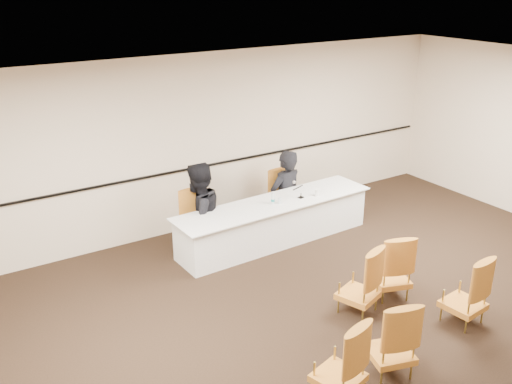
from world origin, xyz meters
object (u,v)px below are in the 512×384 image
panelist_second_chair (198,220)px  coffee_cup (317,193)px  aud_chair_back_mid (391,336)px  aud_chair_front_mid (359,280)px  panelist_main_chair (285,197)px  drinking_glass (280,201)px  panelist_main (285,201)px  panelist_second (198,219)px  panel_table (275,222)px  aud_chair_back_left (339,360)px  aud_chair_front_right (391,265)px  microphone (301,190)px  water_bottle (273,198)px  aud_chair_back_right (465,289)px

panelist_second_chair → coffee_cup: (1.89, -0.64, 0.28)m
aud_chair_back_mid → aud_chair_front_mid: bearing=81.0°
panelist_main_chair → aud_chair_front_mid: (-0.87, -2.87, 0.00)m
panelist_main_chair → drinking_glass: 0.89m
panelist_main → panelist_second: (-1.75, -0.06, 0.08)m
panel_table → aud_chair_front_mid: bearing=-98.4°
aud_chair_back_left → coffee_cup: bearing=40.6°
aud_chair_front_right → panelist_second: bearing=138.4°
coffee_cup → aud_chair_back_left: size_ratio=0.13×
microphone → aud_chair_back_mid: 3.60m
panelist_second_chair → drinking_glass: panelist_second_chair is taller
aud_chair_back_left → panel_table: bearing=51.2°
microphone → panelist_second: bearing=144.9°
water_bottle → panelist_second_chair: bearing=154.5°
panelist_second → aud_chair_back_right: bearing=95.4°
water_bottle → aud_chair_back_left: 3.73m
drinking_glass → aud_chair_back_left: aud_chair_back_left is taller
aud_chair_back_right → panelist_main_chair: bearing=85.9°
aud_chair_front_right → panelist_main_chair: bearing=104.9°
drinking_glass → aud_chair_back_mid: (-0.84, -3.35, -0.27)m
drinking_glass → aud_chair_back_right: size_ratio=0.11×
coffee_cup → aud_chair_back_left: bearing=-124.8°
coffee_cup → panelist_second: bearing=161.4°
panelist_second → aud_chair_front_mid: 2.95m
aud_chair_front_right → aud_chair_back_mid: size_ratio=1.00×
panelist_main_chair → water_bottle: 0.94m
panelist_second_chair → microphone: 1.75m
panelist_second_chair → aud_chair_front_right: same height
panelist_main → panelist_second: size_ratio=0.99×
aud_chair_back_right → water_bottle: bearing=97.7°
panelist_second → panelist_second_chair: panelist_second is taller
aud_chair_front_right → panelist_main: bearing=104.9°
panelist_second_chair → aud_chair_back_mid: (0.35, -3.93, 0.00)m
aud_chair_back_mid → aud_chair_back_right: same height
panel_table → aud_chair_front_mid: 2.34m
panel_table → aud_chair_front_right: 2.30m
coffee_cup → aud_chair_front_mid: size_ratio=0.13×
panelist_main → panelist_second_chair: bearing=-6.7°
panel_table → aud_chair_back_left: size_ratio=3.68×
panel_table → coffee_cup: 0.86m
panelist_main → aud_chair_back_left: 4.53m
panelist_main_chair → panelist_second: panelist_second is taller
panelist_second_chair → aud_chair_back_mid: 3.94m
drinking_glass → panel_table: bearing=116.4°
panel_table → aud_chair_front_mid: aud_chair_front_mid is taller
panelist_main → drinking_glass: panelist_main is taller
panelist_second → aud_chair_front_right: 3.15m
drinking_glass → aud_chair_front_right: bearing=-81.3°
panel_table → aud_chair_front_mid: (-0.26, -2.32, 0.13)m
panelist_main → coffee_cup: size_ratio=15.48×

